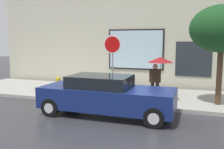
% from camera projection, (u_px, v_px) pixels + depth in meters
% --- Properties ---
extents(ground_plane, '(60.00, 60.00, 0.00)m').
position_uv_depth(ground_plane, '(135.00, 117.00, 8.68)').
color(ground_plane, '#333338').
extents(sidewalk, '(20.00, 4.00, 0.15)m').
position_uv_depth(sidewalk, '(151.00, 97.00, 11.48)').
color(sidewalk, '#A3A099').
rests_on(sidewalk, ground).
extents(building_facade, '(20.00, 0.67, 7.00)m').
position_uv_depth(building_facade, '(160.00, 25.00, 13.37)').
color(building_facade, beige).
rests_on(building_facade, ground).
extents(parked_car, '(4.74, 1.81, 1.42)m').
position_uv_depth(parked_car, '(106.00, 96.00, 8.81)').
color(parked_car, navy).
rests_on(parked_car, ground).
extents(fire_hydrant, '(0.30, 0.44, 0.80)m').
position_uv_depth(fire_hydrant, '(58.00, 85.00, 11.76)').
color(fire_hydrant, yellow).
rests_on(fire_hydrant, sidewalk).
extents(pedestrian_with_umbrella, '(1.06, 1.06, 1.83)m').
position_uv_depth(pedestrian_with_umbrella, '(159.00, 65.00, 10.21)').
color(pedestrian_with_umbrella, black).
rests_on(pedestrian_with_umbrella, sidewalk).
extents(stop_sign, '(0.76, 0.10, 2.72)m').
position_uv_depth(stop_sign, '(112.00, 54.00, 10.36)').
color(stop_sign, gray).
rests_on(stop_sign, sidewalk).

